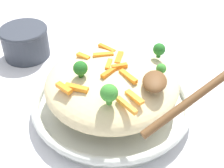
{
  "coord_description": "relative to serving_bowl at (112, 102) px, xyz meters",
  "views": [
    {
      "loc": [
        0.43,
        0.08,
        0.42
      ],
      "look_at": [
        0.0,
        0.0,
        0.06
      ],
      "focal_mm": 48.74,
      "sensor_mm": 36.0,
      "label": 1
    }
  ],
  "objects": [
    {
      "name": "serving_bowl",
      "position": [
        0.0,
        0.0,
        0.0
      ],
      "size": [
        0.31,
        0.31,
        0.04
      ],
      "color": "silver",
      "rests_on": "ground_plane"
    },
    {
      "name": "carrot_piece_10",
      "position": [
        0.02,
        0.0,
        0.09
      ],
      "size": [
        0.04,
        0.03,
        0.01
      ],
      "primitive_type": "cube",
      "rotation": [
        0.0,
        0.0,
        2.6
      ],
      "color": "orange",
      "rests_on": "pasta_mound"
    },
    {
      "name": "carrot_piece_4",
      "position": [
        -0.02,
        -0.06,
        0.09
      ],
      "size": [
        0.02,
        0.03,
        0.01
      ],
      "primitive_type": "cube",
      "rotation": [
        0.0,
        0.0,
        4.28
      ],
      "color": "orange",
      "rests_on": "pasta_mound"
    },
    {
      "name": "carrot_piece_7",
      "position": [
        0.0,
        -0.01,
        0.09
      ],
      "size": [
        0.03,
        0.01,
        0.01
      ],
      "primitive_type": "cube",
      "rotation": [
        0.0,
        0.0,
        6.28
      ],
      "color": "orange",
      "rests_on": "pasta_mound"
    },
    {
      "name": "carrot_piece_5",
      "position": [
        0.07,
        -0.07,
        0.08
      ],
      "size": [
        0.02,
        0.03,
        0.01
      ],
      "primitive_type": "cube",
      "rotation": [
        0.0,
        0.0,
        4.16
      ],
      "color": "orange",
      "rests_on": "pasta_mound"
    },
    {
      "name": "companion_bowl",
      "position": [
        -0.15,
        -0.24,
        0.02
      ],
      "size": [
        0.11,
        0.11,
        0.07
      ],
      "color": "#333842",
      "rests_on": "ground_plane"
    },
    {
      "name": "ground_plane",
      "position": [
        0.0,
        0.0,
        -0.02
      ],
      "size": [
        2.4,
        2.4,
        0.0
      ],
      "primitive_type": "plane",
      "color": "silver"
    },
    {
      "name": "carrot_piece_8",
      "position": [
        -0.03,
        -0.02,
        0.09
      ],
      "size": [
        0.02,
        0.04,
        0.01
      ],
      "primitive_type": "cube",
      "rotation": [
        0.0,
        0.0,
        5.04
      ],
      "color": "orange",
      "rests_on": "pasta_mound"
    },
    {
      "name": "carrot_piece_6",
      "position": [
        0.03,
        0.03,
        0.09
      ],
      "size": [
        0.03,
        0.04,
        0.01
      ],
      "primitive_type": "cube",
      "rotation": [
        0.0,
        0.0,
        0.84
      ],
      "color": "orange",
      "rests_on": "pasta_mound"
    },
    {
      "name": "carrot_piece_3",
      "position": [
        0.07,
        -0.05,
        0.08
      ],
      "size": [
        0.02,
        0.04,
        0.01
      ],
      "primitive_type": "cube",
      "rotation": [
        0.0,
        0.0,
        4.57
      ],
      "color": "orange",
      "rests_on": "pasta_mound"
    },
    {
      "name": "carrot_piece_1",
      "position": [
        0.09,
        0.04,
        0.08
      ],
      "size": [
        0.03,
        0.04,
        0.01
      ],
      "primitive_type": "cube",
      "rotation": [
        0.0,
        0.0,
        0.86
      ],
      "color": "orange",
      "rests_on": "pasta_mound"
    },
    {
      "name": "carrot_piece_0",
      "position": [
        0.01,
        0.01,
        0.09
      ],
      "size": [
        0.02,
        0.03,
        0.01
      ],
      "primitive_type": "cube",
      "rotation": [
        0.0,
        0.0,
        2.05
      ],
      "color": "orange",
      "rests_on": "pasta_mound"
    },
    {
      "name": "broccoli_floret_0",
      "position": [
        0.04,
        -0.05,
        0.1
      ],
      "size": [
        0.02,
        0.02,
        0.03
      ],
      "color": "#205B1C",
      "rests_on": "pasta_mound"
    },
    {
      "name": "serving_spoon",
      "position": [
        0.06,
        0.1,
        0.1
      ],
      "size": [
        0.15,
        0.14,
        0.07
      ],
      "color": "brown",
      "rests_on": "pasta_mound"
    },
    {
      "name": "carrot_piece_2",
      "position": [
        -0.06,
        -0.02,
        0.08
      ],
      "size": [
        0.03,
        0.04,
        0.01
      ],
      "primitive_type": "cube",
      "rotation": [
        0.0,
        0.0,
        4.19
      ],
      "color": "orange",
      "rests_on": "pasta_mound"
    },
    {
      "name": "carrot_piece_11",
      "position": [
        -0.03,
        0.01,
        0.09
      ],
      "size": [
        0.04,
        0.01,
        0.01
      ],
      "primitive_type": "cube",
      "rotation": [
        0.0,
        0.0,
        6.26
      ],
      "color": "orange",
      "rests_on": "pasta_mound"
    },
    {
      "name": "broccoli_floret_2",
      "position": [
        0.0,
        0.09,
        0.09
      ],
      "size": [
        0.02,
        0.02,
        0.02
      ],
      "color": "#377928",
      "rests_on": "pasta_mound"
    },
    {
      "name": "broccoli_floret_3",
      "position": [
        0.09,
        0.01,
        0.1
      ],
      "size": [
        0.03,
        0.03,
        0.04
      ],
      "color": "#377928",
      "rests_on": "pasta_mound"
    },
    {
      "name": "pasta_mound",
      "position": [
        0.0,
        0.0,
        0.05
      ],
      "size": [
        0.26,
        0.25,
        0.08
      ],
      "primitive_type": "ellipsoid",
      "color": "beige",
      "rests_on": "serving_bowl"
    },
    {
      "name": "broccoli_floret_1",
      "position": [
        -0.05,
        0.08,
        0.1
      ],
      "size": [
        0.02,
        0.02,
        0.03
      ],
      "color": "#205B1C",
      "rests_on": "pasta_mound"
    },
    {
      "name": "carrot_piece_9",
      "position": [
        0.07,
        0.05,
        0.08
      ],
      "size": [
        0.03,
        0.03,
        0.01
      ],
      "primitive_type": "cube",
      "rotation": [
        0.0,
        0.0,
        4.0
      ],
      "color": "orange",
      "rests_on": "pasta_mound"
    }
  ]
}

